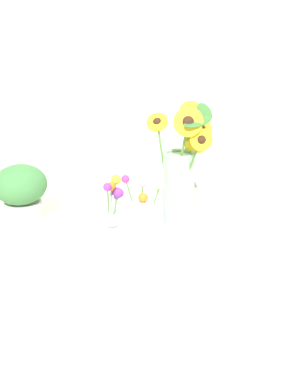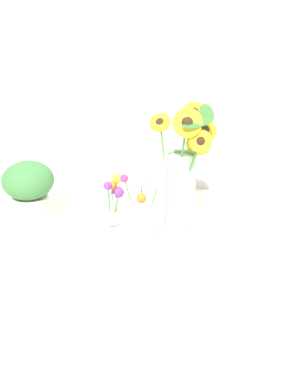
# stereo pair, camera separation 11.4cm
# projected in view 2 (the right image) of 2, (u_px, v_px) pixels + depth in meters

# --- Properties ---
(ground_plane) EXTENTS (6.00, 6.00, 0.00)m
(ground_plane) POSITION_uv_depth(u_px,v_px,m) (129.00, 250.00, 1.15)
(ground_plane) COLOR silver
(wall_back) EXTENTS (3.60, 0.06, 1.40)m
(wall_back) POSITION_uv_depth(u_px,v_px,m) (167.00, 14.00, 1.45)
(wall_back) COLOR silver
(wall_back) RESTS_ON ground_plane
(serving_tray) EXTENTS (0.48, 0.48, 0.02)m
(serving_tray) POSITION_uv_depth(u_px,v_px,m) (144.00, 233.00, 1.23)
(serving_tray) COLOR silver
(serving_tray) RESTS_ON ground_plane
(mason_jar_sunflowers) EXTENTS (0.22, 0.24, 0.41)m
(mason_jar_sunflowers) POSITION_uv_depth(u_px,v_px,m) (182.00, 178.00, 1.18)
(mason_jar_sunflowers) COLOR #99CC9E
(mason_jar_sunflowers) RESTS_ON serving_tray
(vase_small_center) EXTENTS (0.13, 0.08, 0.21)m
(vase_small_center) POSITION_uv_depth(u_px,v_px,m) (140.00, 217.00, 1.15)
(vase_small_center) COLOR white
(vase_small_center) RESTS_ON serving_tray
(vase_bulb_right) EXTENTS (0.08, 0.08, 0.18)m
(vase_bulb_right) POSITION_uv_depth(u_px,v_px,m) (114.00, 203.00, 1.22)
(vase_bulb_right) COLOR white
(vase_bulb_right) RESTS_ON serving_tray
(potted_plant) EXTENTS (0.18, 0.18, 0.21)m
(potted_plant) POSITION_uv_depth(u_px,v_px,m) (29.00, 186.00, 1.33)
(potted_plant) COLOR beige
(potted_plant) RESTS_ON ground_plane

